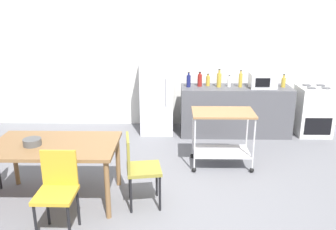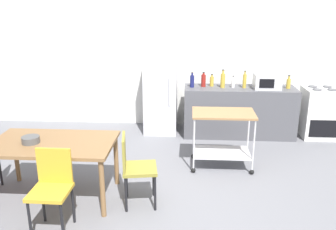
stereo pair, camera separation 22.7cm
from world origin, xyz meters
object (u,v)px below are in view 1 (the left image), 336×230
Objects in this scene: microwave at (263,81)px; bottle_olive_oil at (283,82)px; bottle_sparkling_water at (219,80)px; bottle_hot_sauce at (240,80)px; stove_oven at (313,111)px; bottle_sesame_oil at (200,80)px; fruit_bowl at (32,142)px; chair_mustard at (57,188)px; bottle_soda at (208,81)px; kitchen_cart at (222,129)px; chair_olive at (138,166)px; bottle_soy_sauce at (229,82)px; bottle_vinegar at (189,81)px; dining_table at (55,150)px; refrigerator at (157,92)px.

bottle_olive_oil is at bearing 5.63° from microwave.
bottle_sparkling_water reaches higher than bottle_hot_sauce.
bottle_olive_oil reaches higher than stove_oven.
bottle_sesame_oil is 0.58× the size of microwave.
fruit_bowl is at bearing -135.40° from bottle_sparkling_water.
bottle_soda reaches higher than chair_mustard.
fruit_bowl is at bearing -149.78° from stove_oven.
kitchen_cart is 2.93× the size of bottle_hot_sauce.
chair_olive is 3.02m from bottle_hot_sauce.
kitchen_cart is at bearing -101.48° from bottle_soy_sauce.
chair_olive is 4.22× the size of fruit_bowl.
bottle_vinegar reaches higher than bottle_soda.
fruit_bowl is (-0.46, 0.59, 0.27)m from chair_mustard.
dining_table is 3.26× the size of microwave.
bottle_vinegar reaches higher than stove_oven.
bottle_sparkling_water is at bearing -179.10° from stove_oven.
dining_table is at bearing -133.05° from bottle_sparkling_water.
dining_table is at bearing -137.61° from bottle_hot_sauce.
stove_oven reaches higher than fruit_bowl.
bottle_vinegar is at bearing -177.88° from bottle_soy_sauce.
bottle_soy_sauce is 1.00× the size of fruit_bowl.
bottle_vinegar is 0.37m from bottle_soda.
chair_mustard is 3.69m from bottle_sparkling_water.
bottle_sparkling_water is at bearing 46.95° from dining_table.
bottle_sesame_oil is 1.51m from bottle_olive_oil.
microwave is (0.59, -0.06, 0.05)m from bottle_soy_sauce.
chair_mustard is at bearing -128.49° from bottle_hot_sauce.
bottle_vinegar reaches higher than bottle_sesame_oil.
bottle_soda is at bearing 172.31° from microwave.
bottle_soda is at bearing 169.26° from bottle_soy_sauce.
bottle_sesame_oil is 3.31m from fruit_bowl.
kitchen_cart is at bearing -80.09° from bottle_sesame_oil.
bottle_sesame_oil reaches higher than fruit_bowl.
bottle_sparkling_water is (1.23, 2.50, 0.52)m from chair_olive.
bottle_soy_sauce is at bearing 78.52° from kitchen_cart.
dining_table is 4.83× the size of bottle_hot_sauce.
refrigerator is (1.12, 2.51, 0.10)m from dining_table.
chair_olive is at bearing -111.82° from bottle_soda.
dining_table is 5.64× the size of bottle_sesame_oil.
bottle_sesame_oil is (-2.11, 0.03, 0.56)m from stove_oven.
bottle_sparkling_water is at bearing -27.25° from bottle_soda.
chair_olive is at bearing -5.60° from dining_table.
bottle_hot_sauce is at bearing -41.80° from chair_olive.
bottle_vinegar is at bearing 51.68° from fruit_bowl.
kitchen_cart is (2.15, 1.04, -0.10)m from dining_table.
fruit_bowl is at bearing 128.60° from chair_mustard.
microwave is (1.91, -0.14, 0.25)m from refrigerator.
bottle_sparkling_water reaches higher than bottle_soy_sauce.
chair_olive is 2.84m from bottle_soda.
microwave is at bearing -2.42° from bottle_sparkling_water.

